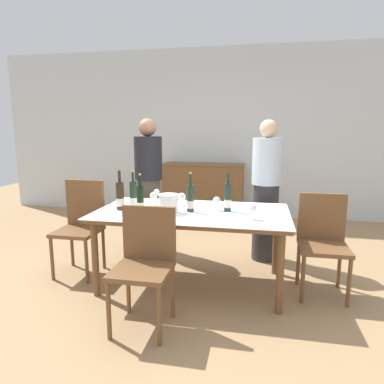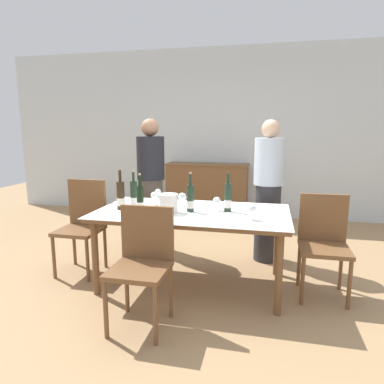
{
  "view_description": "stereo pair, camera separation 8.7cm",
  "coord_description": "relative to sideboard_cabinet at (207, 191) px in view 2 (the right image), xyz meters",
  "views": [
    {
      "loc": [
        0.6,
        -3.05,
        1.47
      ],
      "look_at": [
        0.0,
        0.0,
        0.9
      ],
      "focal_mm": 32.0,
      "sensor_mm": 36.0,
      "label": 1
    },
    {
      "loc": [
        0.69,
        -3.03,
        1.47
      ],
      "look_at": [
        0.0,
        0.0,
        0.9
      ],
      "focal_mm": 32.0,
      "sensor_mm": 36.0,
      "label": 2
    }
  ],
  "objects": [
    {
      "name": "ground_plane",
      "position": [
        0.31,
        -2.53,
        -0.46
      ],
      "size": [
        12.0,
        12.0,
        0.0
      ],
      "primitive_type": "plane",
      "color": "#A37F56"
    },
    {
      "name": "back_wall",
      "position": [
        0.31,
        0.29,
        0.94
      ],
      "size": [
        8.0,
        0.1,
        2.8
      ],
      "color": "silver",
      "rests_on": "ground_plane"
    },
    {
      "name": "sideboard_cabinet",
      "position": [
        0.0,
        0.0,
        0.0
      ],
      "size": [
        1.36,
        0.46,
        0.92
      ],
      "color": "brown",
      "rests_on": "ground_plane"
    },
    {
      "name": "dining_table",
      "position": [
        0.31,
        -2.53,
        0.2
      ],
      "size": [
        1.78,
        0.99,
        0.72
      ],
      "color": "brown",
      "rests_on": "ground_plane"
    },
    {
      "name": "ice_bucket",
      "position": [
        0.11,
        -2.63,
        0.36
      ],
      "size": [
        0.18,
        0.18,
        0.17
      ],
      "color": "white",
      "rests_on": "dining_table"
    },
    {
      "name": "wine_bottle_0",
      "position": [
        0.64,
        -2.47,
        0.39
      ],
      "size": [
        0.07,
        0.07,
        0.36
      ],
      "color": "#1E3323",
      "rests_on": "dining_table"
    },
    {
      "name": "wine_bottle_1",
      "position": [
        -0.36,
        -2.61,
        0.39
      ],
      "size": [
        0.08,
        0.08,
        0.38
      ],
      "color": "#332314",
      "rests_on": "dining_table"
    },
    {
      "name": "wine_bottle_2",
      "position": [
        -0.25,
        -2.55,
        0.39
      ],
      "size": [
        0.07,
        0.07,
        0.37
      ],
      "color": "#1E3323",
      "rests_on": "dining_table"
    },
    {
      "name": "wine_bottle_3",
      "position": [
        0.3,
        -2.56,
        0.39
      ],
      "size": [
        0.07,
        0.07,
        0.37
      ],
      "color": "#1E3323",
      "rests_on": "dining_table"
    },
    {
      "name": "wine_bottle_4",
      "position": [
        -0.12,
        -2.72,
        0.39
      ],
      "size": [
        0.06,
        0.06,
        0.37
      ],
      "color": "black",
      "rests_on": "dining_table"
    },
    {
      "name": "wine_glass_0",
      "position": [
        0.54,
        -2.47,
        0.35
      ],
      "size": [
        0.07,
        0.07,
        0.13
      ],
      "color": "white",
      "rests_on": "dining_table"
    },
    {
      "name": "wine_glass_1",
      "position": [
        0.18,
        -2.36,
        0.36
      ],
      "size": [
        0.08,
        0.08,
        0.14
      ],
      "color": "white",
      "rests_on": "dining_table"
    },
    {
      "name": "wine_glass_2",
      "position": [
        -0.11,
        -2.37,
        0.36
      ],
      "size": [
        0.07,
        0.07,
        0.14
      ],
      "color": "white",
      "rests_on": "dining_table"
    },
    {
      "name": "wine_glass_3",
      "position": [
        -0.14,
        -2.15,
        0.35
      ],
      "size": [
        0.07,
        0.07,
        0.13
      ],
      "color": "white",
      "rests_on": "dining_table"
    },
    {
      "name": "wine_glass_4",
      "position": [
        0.87,
        -2.73,
        0.36
      ],
      "size": [
        0.08,
        0.08,
        0.14
      ],
      "color": "white",
      "rests_on": "dining_table"
    },
    {
      "name": "chair_right_end",
      "position": [
        1.5,
        -2.44,
        0.06
      ],
      "size": [
        0.42,
        0.42,
        0.9
      ],
      "color": "brown",
      "rests_on": "ground_plane"
    },
    {
      "name": "chair_near_front",
      "position": [
        0.1,
        -3.25,
        0.06
      ],
      "size": [
        0.42,
        0.42,
        0.9
      ],
      "color": "brown",
      "rests_on": "ground_plane"
    },
    {
      "name": "chair_left_end",
      "position": [
        -0.87,
        -2.44,
        0.09
      ],
      "size": [
        0.42,
        0.42,
        0.95
      ],
      "color": "brown",
      "rests_on": "ground_plane"
    },
    {
      "name": "person_host",
      "position": [
        -0.38,
        -1.69,
        0.34
      ],
      "size": [
        0.33,
        0.33,
        1.6
      ],
      "color": "#51473D",
      "rests_on": "ground_plane"
    },
    {
      "name": "person_guest_left",
      "position": [
        1.0,
        -1.73,
        0.33
      ],
      "size": [
        0.33,
        0.33,
        1.58
      ],
      "color": "#2D2D33",
      "rests_on": "ground_plane"
    }
  ]
}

